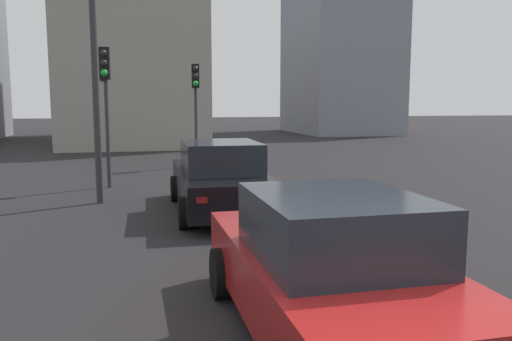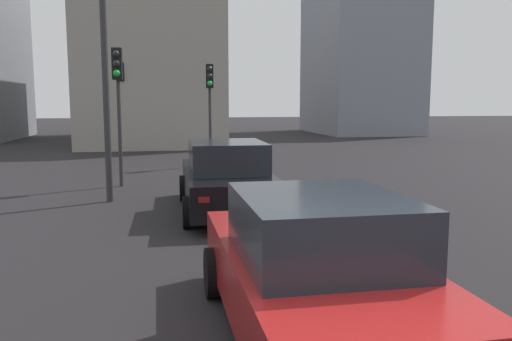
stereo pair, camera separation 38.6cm
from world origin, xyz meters
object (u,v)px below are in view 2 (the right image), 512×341
(car_black_lead, at_px, (226,178))
(car_red_second, at_px, (315,270))
(traffic_light_near_right, at_px, (118,88))
(traffic_light_far_left, at_px, (122,88))
(street_lamp_kerbside, at_px, (104,44))
(traffic_light_near_left, at_px, (210,93))

(car_black_lead, distance_m, car_red_second, 6.54)
(car_black_lead, bearing_deg, traffic_light_near_right, 33.63)
(car_red_second, height_order, traffic_light_near_right, traffic_light_near_right)
(car_black_lead, relative_size, traffic_light_far_left, 1.10)
(traffic_light_near_right, xyz_separation_m, street_lamp_kerbside, (-2.35, 0.11, 0.98))
(traffic_light_near_left, relative_size, traffic_light_far_left, 0.89)
(car_red_second, bearing_deg, car_black_lead, 0.46)
(car_red_second, xyz_separation_m, traffic_light_near_left, (15.03, -0.33, 2.05))
(traffic_light_near_left, distance_m, street_lamp_kerbside, 7.55)
(traffic_light_far_left, bearing_deg, traffic_light_near_right, 5.79)
(car_black_lead, xyz_separation_m, car_red_second, (-6.54, -0.11, -0.02))
(traffic_light_near_left, distance_m, traffic_light_far_left, 7.77)
(traffic_light_near_left, bearing_deg, car_black_lead, 0.10)
(traffic_light_far_left, bearing_deg, street_lamp_kerbside, 4.76)
(traffic_light_far_left, bearing_deg, car_red_second, 11.23)
(car_red_second, distance_m, traffic_light_far_left, 22.24)
(traffic_light_near_right, bearing_deg, street_lamp_kerbside, 3.53)
(traffic_light_far_left, height_order, street_lamp_kerbside, street_lamp_kerbside)
(traffic_light_near_right, bearing_deg, traffic_light_far_left, -170.48)
(traffic_light_near_left, bearing_deg, car_red_second, 1.82)
(car_black_lead, distance_m, street_lamp_kerbside, 4.47)
(traffic_light_near_left, xyz_separation_m, traffic_light_far_left, (6.81, 3.72, 0.34))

